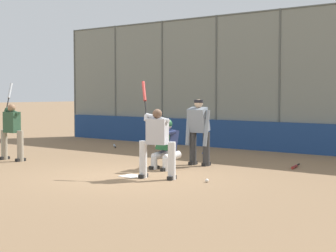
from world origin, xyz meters
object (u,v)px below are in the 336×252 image
object	(u,v)px
spare_bat_first_base_side	(115,146)
baseball_loose	(207,181)
spare_bat_by_padding	(204,152)
spare_bat_third_base_side	(295,167)
batter_at_plate	(157,141)
umpire_home	(199,130)
batter_on_deck	(12,130)
spare_bat_near_backstop	(144,150)
catcher_behind_plate	(165,143)

from	to	relation	value
spare_bat_first_base_side	baseball_loose	size ratio (longest dim) A/B	8.68
spare_bat_by_padding	spare_bat_third_base_side	world-z (taller)	same
batter_at_plate	umpire_home	world-z (taller)	batter_at_plate
batter_on_deck	spare_bat_first_base_side	xyz separation A→B (m)	(0.55, -4.42, -0.79)
spare_bat_third_base_side	spare_bat_first_base_side	bearing A→B (deg)	-113.47
batter_on_deck	spare_bat_third_base_side	bearing A→B (deg)	-154.95
batter_at_plate	spare_bat_third_base_side	distance (m)	3.76
umpire_home	baseball_loose	size ratio (longest dim) A/B	22.16
batter_at_plate	baseball_loose	distance (m)	1.36
spare_bat_near_backstop	spare_bat_first_base_side	size ratio (longest dim) A/B	1.02
batter_on_deck	spare_bat_near_backstop	size ratio (longest dim) A/B	3.16
batter_at_plate	catcher_behind_plate	size ratio (longest dim) A/B	1.73
batter_on_deck	spare_bat_near_backstop	bearing A→B (deg)	-108.41
spare_bat_near_backstop	umpire_home	bearing A→B (deg)	-162.78
batter_at_plate	baseball_loose	bearing A→B (deg)	177.29
umpire_home	spare_bat_third_base_side	distance (m)	2.48
umpire_home	catcher_behind_plate	bearing A→B (deg)	75.21
spare_bat_first_base_side	umpire_home	bearing A→B (deg)	-160.65
batter_at_plate	umpire_home	xyz separation A→B (m)	(0.58, -2.28, 0.08)
catcher_behind_plate	spare_bat_near_backstop	distance (m)	4.24
spare_bat_near_backstop	spare_bat_first_base_side	distance (m)	1.75
spare_bat_near_backstop	spare_bat_third_base_side	xyz separation A→B (m)	(-5.39, 0.60, -0.00)
batter_at_plate	spare_bat_by_padding	size ratio (longest dim) A/B	2.65
batter_on_deck	baseball_loose	bearing A→B (deg)	-179.75
spare_bat_near_backstop	spare_bat_by_padding	xyz separation A→B (m)	(-1.77, -0.73, -0.00)
spare_bat_by_padding	spare_bat_third_base_side	size ratio (longest dim) A/B	0.97
umpire_home	spare_bat_first_base_side	distance (m)	5.52
umpire_home	spare_bat_by_padding	world-z (taller)	umpire_home
batter_on_deck	baseball_loose	distance (m)	6.20
batter_on_deck	spare_bat_by_padding	world-z (taller)	batter_on_deck
batter_on_deck	spare_bat_third_base_side	xyz separation A→B (m)	(-6.53, -3.39, -0.79)
umpire_home	baseball_loose	xyz separation A→B (m)	(-1.68, 2.01, -0.84)
catcher_behind_plate	batter_on_deck	bearing A→B (deg)	23.83
catcher_behind_plate	batter_at_plate	bearing A→B (deg)	130.67
catcher_behind_plate	spare_bat_by_padding	world-z (taller)	catcher_behind_plate
spare_bat_near_backstop	spare_bat_first_base_side	xyz separation A→B (m)	(1.70, -0.43, -0.00)
catcher_behind_plate	umpire_home	bearing A→B (deg)	-91.52
baseball_loose	batter_on_deck	bearing A→B (deg)	2.64
spare_bat_third_base_side	spare_bat_first_base_side	size ratio (longest dim) A/B	1.25
batter_on_deck	spare_bat_by_padding	bearing A→B (deg)	-124.07
batter_at_plate	spare_bat_by_padding	xyz separation A→B (m)	(2.14, -4.70, -0.76)
baseball_loose	catcher_behind_plate	bearing A→B (deg)	-26.52
umpire_home	batter_on_deck	world-z (taller)	batter_on_deck
batter_on_deck	spare_bat_third_base_side	distance (m)	7.40
catcher_behind_plate	baseball_loose	distance (m)	2.16
spare_bat_near_backstop	batter_at_plate	bearing A→B (deg)	178.73
spare_bat_first_base_side	spare_bat_near_backstop	bearing A→B (deg)	-152.02
umpire_home	batter_on_deck	xyz separation A→B (m)	(4.47, 2.29, -0.06)
batter_on_deck	spare_bat_by_padding	size ratio (longest dim) A/B	2.68
batter_at_plate	baseball_loose	size ratio (longest dim) A/B	27.82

